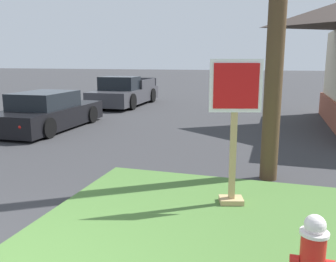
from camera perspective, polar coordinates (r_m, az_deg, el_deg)
The scene contains 5 objects.
grass_corner_patch at distance 4.82m, azimuth 9.31°, elevation -16.46°, with size 5.19×4.50×0.08m, color #477033.
stop_sign at distance 5.42m, azimuth 10.50°, elevation -0.54°, with size 0.75×0.37×2.21m.
manhole_cover at distance 5.50m, azimuth -11.47°, elevation -13.26°, with size 0.70×0.70×0.02m, color black.
parked_sedan_black at distance 12.53m, azimuth -18.65°, elevation 2.79°, with size 1.99×4.50×1.25m.
pickup_truck_charcoal at distance 18.22m, azimuth -6.97°, elevation 6.03°, with size 2.22×5.26×1.48m.
Camera 1 is at (2.68, -2.36, 2.28)m, focal length 38.02 mm.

